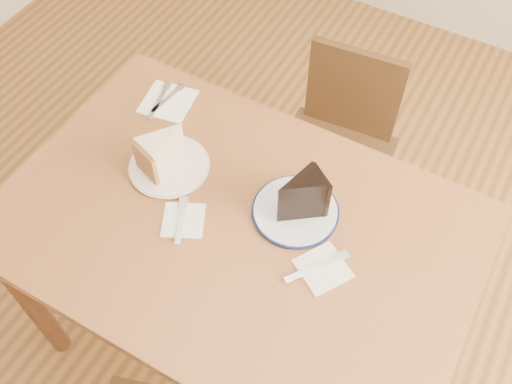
# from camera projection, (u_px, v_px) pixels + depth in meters

# --- Properties ---
(ground) EXTENTS (4.00, 4.00, 0.00)m
(ground) POSITION_uv_depth(u_px,v_px,m) (241.00, 336.00, 2.05)
(ground) COLOR #513115
(ground) RESTS_ON ground
(table) EXTENTS (1.20, 0.80, 0.75)m
(table) POSITION_uv_depth(u_px,v_px,m) (236.00, 244.00, 1.52)
(table) COLOR #583018
(table) RESTS_ON ground
(chair_far) EXTENTS (0.41, 0.41, 0.77)m
(chair_far) POSITION_uv_depth(u_px,v_px,m) (336.00, 149.00, 2.00)
(chair_far) COLOR black
(chair_far) RESTS_ON ground
(plate_cream) EXTENTS (0.21, 0.21, 0.01)m
(plate_cream) POSITION_uv_depth(u_px,v_px,m) (169.00, 166.00, 1.54)
(plate_cream) COLOR white
(plate_cream) RESTS_ON table
(plate_navy) EXTENTS (0.21, 0.21, 0.01)m
(plate_navy) POSITION_uv_depth(u_px,v_px,m) (295.00, 211.00, 1.45)
(plate_navy) COLOR white
(plate_navy) RESTS_ON table
(carrot_cake) EXTENTS (0.12, 0.14, 0.10)m
(carrot_cake) POSITION_uv_depth(u_px,v_px,m) (166.00, 150.00, 1.50)
(carrot_cake) COLOR beige
(carrot_cake) RESTS_ON plate_cream
(chocolate_cake) EXTENTS (0.13, 0.14, 0.12)m
(chocolate_cake) POSITION_uv_depth(u_px,v_px,m) (298.00, 199.00, 1.39)
(chocolate_cake) COLOR black
(chocolate_cake) RESTS_ON plate_navy
(napkin_cream) EXTENTS (0.14, 0.14, 0.00)m
(napkin_cream) POSITION_uv_depth(u_px,v_px,m) (183.00, 220.00, 1.44)
(napkin_cream) COLOR white
(napkin_cream) RESTS_ON table
(napkin_navy) EXTENTS (0.15, 0.15, 0.00)m
(napkin_navy) POSITION_uv_depth(u_px,v_px,m) (323.00, 268.00, 1.36)
(napkin_navy) COLOR white
(napkin_navy) RESTS_ON table
(napkin_spare) EXTENTS (0.17, 0.17, 0.00)m
(napkin_spare) POSITION_uv_depth(u_px,v_px,m) (168.00, 101.00, 1.69)
(napkin_spare) COLOR white
(napkin_spare) RESTS_ON table
(fork_cream) EXTENTS (0.08, 0.13, 0.00)m
(fork_cream) POSITION_uv_depth(u_px,v_px,m) (181.00, 220.00, 1.44)
(fork_cream) COLOR silver
(fork_cream) RESTS_ON napkin_cream
(knife_navy) EXTENTS (0.11, 0.15, 0.00)m
(knife_navy) POSITION_uv_depth(u_px,v_px,m) (316.00, 267.00, 1.36)
(knife_navy) COLOR silver
(knife_navy) RESTS_ON napkin_navy
(fork_spare) EXTENTS (0.03, 0.14, 0.00)m
(fork_spare) POSITION_uv_depth(u_px,v_px,m) (168.00, 98.00, 1.69)
(fork_spare) COLOR silver
(fork_spare) RESTS_ON napkin_spare
(knife_spare) EXTENTS (0.05, 0.16, 0.00)m
(knife_spare) POSITION_uv_depth(u_px,v_px,m) (159.00, 101.00, 1.68)
(knife_spare) COLOR silver
(knife_spare) RESTS_ON napkin_spare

